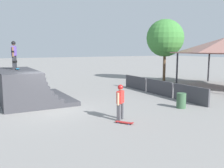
# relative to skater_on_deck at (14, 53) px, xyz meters

# --- Properties ---
(ground_plane) EXTENTS (160.00, 160.00, 0.00)m
(ground_plane) POSITION_rel_skater_on_deck_xyz_m (3.41, 1.13, -3.02)
(ground_plane) COLOR gray
(quarter_pipe_ramp) EXTENTS (5.45, 4.13, 2.01)m
(quarter_pipe_ramp) POSITION_rel_skater_on_deck_xyz_m (0.74, 0.37, -2.14)
(quarter_pipe_ramp) COLOR #38383D
(quarter_pipe_ramp) RESTS_ON ground
(skater_on_deck) EXTENTS (0.76, 0.41, 1.76)m
(skater_on_deck) POSITION_rel_skater_on_deck_xyz_m (0.00, 0.00, 0.00)
(skater_on_deck) COLOR #2D2D33
(skater_on_deck) RESTS_ON quarter_pipe_ramp
(skateboard_on_deck) EXTENTS (0.81, 0.29, 0.09)m
(skateboard_on_deck) POSITION_rel_skater_on_deck_xyz_m (0.52, 0.10, -0.96)
(skateboard_on_deck) COLOR red
(skateboard_on_deck) RESTS_ON quarter_pipe_ramp
(bystander_walking) EXTENTS (0.48, 0.58, 1.67)m
(bystander_walking) POSITION_rel_skater_on_deck_xyz_m (7.03, 3.65, -2.05)
(bystander_walking) COLOR #4C4C51
(bystander_walking) RESTS_ON ground
(skateboard_on_ground) EXTENTS (0.79, 0.65, 0.09)m
(skateboard_on_ground) POSITION_rel_skater_on_deck_xyz_m (7.66, 3.52, -2.97)
(skateboard_on_ground) COLOR blue
(skateboard_on_ground) RESTS_ON ground
(barrier_fence) EXTENTS (8.89, 0.12, 1.05)m
(barrier_fence) POSITION_rel_skater_on_deck_xyz_m (2.82, 9.32, -2.50)
(barrier_fence) COLOR #3D3D42
(barrier_fence) RESTS_ON ground
(tree_far_back) EXTENTS (3.78, 3.78, 6.26)m
(tree_far_back) POSITION_rel_skater_on_deck_xyz_m (-3.25, 14.89, 1.33)
(tree_far_back) COLOR brown
(tree_far_back) RESTS_ON ground
(trash_bin) EXTENTS (0.52, 0.52, 0.85)m
(trash_bin) POSITION_rel_skater_on_deck_xyz_m (6.63, 7.83, -2.60)
(trash_bin) COLOR #385B3D
(trash_bin) RESTS_ON ground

